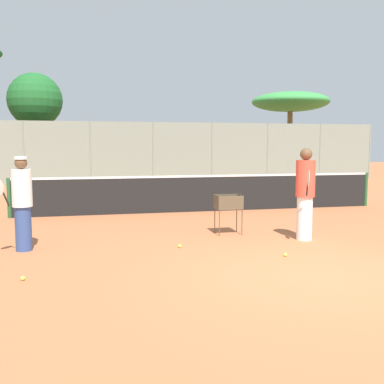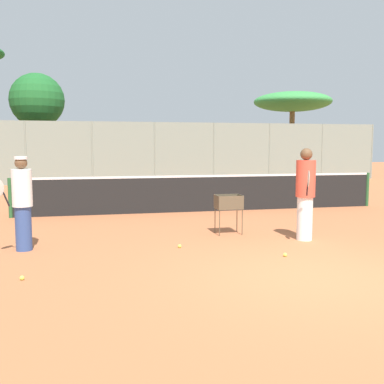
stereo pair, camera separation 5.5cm
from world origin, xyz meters
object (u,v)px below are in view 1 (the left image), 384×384
Objects in this scene: player_red_cap at (305,193)px; ball_cart at (229,205)px; parked_car at (244,166)px; player_white_outfit at (22,202)px; tennis_net at (204,193)px.

ball_cart is at bearing -103.86° from player_red_cap.
parked_car is (6.49, 17.31, 0.03)m from ball_cart.
player_white_outfit is at bearing -71.31° from player_red_cap.
player_red_cap is 1.66m from ball_cart.
tennis_net is 4.46m from player_red_cap.
ball_cart is (-0.31, -3.38, 0.07)m from tennis_net.
parked_car is (5.17, 18.25, -0.30)m from player_red_cap.
player_red_cap reaches higher than tennis_net.
player_white_outfit reaches higher than ball_cart.
tennis_net is 6.23× the size of player_white_outfit.
player_white_outfit is at bearing -171.04° from ball_cart.
player_red_cap is (5.49, -0.29, 0.06)m from player_white_outfit.
ball_cart is 18.49m from parked_car.
player_red_cap reaches higher than ball_cart.
player_white_outfit is at bearing -137.97° from tennis_net.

